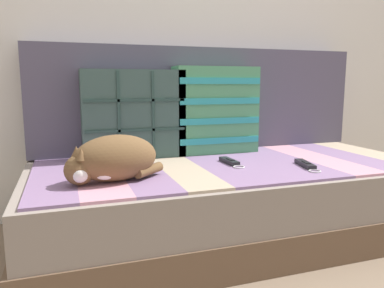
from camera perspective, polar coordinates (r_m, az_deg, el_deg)
name	(u,v)px	position (r m, az deg, el deg)	size (l,w,h in m)	color
ground_plane	(239,240)	(1.70, 7.23, -14.36)	(14.00, 14.00, 0.00)	#7A6651
couch	(230,197)	(1.73, 5.75, -8.06)	(1.77, 0.88, 0.33)	brown
sofa_backrest	(202,99)	(2.00, 1.48, 6.87)	(1.74, 0.14, 0.53)	#514C60
throw_pillow_quilted	(134,114)	(1.76, -8.88, 4.50)	(0.47, 0.14, 0.41)	#38514C
throw_pillow_striped	(216,110)	(1.88, 3.61, 5.17)	(0.42, 0.14, 0.43)	#4C9366
sleeping_cat	(112,160)	(1.35, -12.16, -2.37)	(0.36, 0.24, 0.17)	brown
game_remote_near	(306,165)	(1.64, 16.95, -3.02)	(0.09, 0.21, 0.02)	black
game_remote_far	(230,162)	(1.63, 5.81, -2.70)	(0.05, 0.18, 0.02)	black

